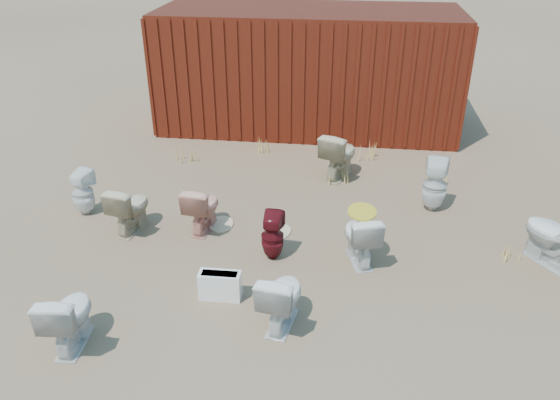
# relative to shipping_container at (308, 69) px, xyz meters

# --- Properties ---
(ground) EXTENTS (100.00, 100.00, 0.00)m
(ground) POSITION_rel_shipping_container_xyz_m (0.00, -5.20, -1.20)
(ground) COLOR brown
(ground) RESTS_ON ground
(shipping_container) EXTENTS (6.00, 2.40, 2.40)m
(shipping_container) POSITION_rel_shipping_container_xyz_m (0.00, 0.00, 0.00)
(shipping_container) COLOR #4D170C
(shipping_container) RESTS_ON ground
(toilet_front_a) EXTENTS (0.47, 0.75, 0.73)m
(toilet_front_a) POSITION_rel_shipping_container_xyz_m (-1.91, -7.12, -0.83)
(toilet_front_a) COLOR silver
(toilet_front_a) RESTS_ON ground
(toilet_front_pink) EXTENTS (0.49, 0.75, 0.71)m
(toilet_front_pink) POSITION_rel_shipping_container_xyz_m (-1.12, -4.60, -0.84)
(toilet_front_pink) COLOR #E09681
(toilet_front_pink) RESTS_ON ground
(toilet_front_c) EXTENTS (0.53, 0.78, 0.73)m
(toilet_front_c) POSITION_rel_shipping_container_xyz_m (0.26, -6.52, -0.83)
(toilet_front_c) COLOR white
(toilet_front_c) RESTS_ON ground
(toilet_front_maroon) EXTENTS (0.33, 0.33, 0.67)m
(toilet_front_maroon) POSITION_rel_shipping_container_xyz_m (-0.02, -5.21, -0.87)
(toilet_front_maroon) COLOR #590F15
(toilet_front_maroon) RESTS_ON ground
(toilet_front_e) EXTENTS (0.85, 0.95, 0.85)m
(toilet_front_e) POSITION_rel_shipping_container_xyz_m (3.60, -4.88, -0.78)
(toilet_front_e) COLOR silver
(toilet_front_e) RESTS_ON ground
(toilet_back_a) EXTENTS (0.41, 0.41, 0.72)m
(toilet_back_a) POSITION_rel_shipping_container_xyz_m (-3.04, -4.38, -0.84)
(toilet_back_a) COLOR white
(toilet_back_a) RESTS_ON ground
(toilet_back_beige_left) EXTENTS (0.54, 0.78, 0.72)m
(toilet_back_beige_left) POSITION_rel_shipping_container_xyz_m (-2.15, -4.76, -0.84)
(toilet_back_beige_left) COLOR #C1B18D
(toilet_back_beige_left) RESTS_ON ground
(toilet_back_beige_right) EXTENTS (0.75, 0.93, 0.83)m
(toilet_back_beige_right) POSITION_rel_shipping_container_xyz_m (0.77, -2.59, -0.78)
(toilet_back_beige_right) COLOR #C1B38D
(toilet_back_beige_right) RESTS_ON ground
(toilet_back_yellowlid) EXTENTS (0.59, 0.80, 0.73)m
(toilet_back_yellowlid) POSITION_rel_shipping_container_xyz_m (1.12, -5.14, -0.83)
(toilet_back_yellowlid) COLOR silver
(toilet_back_yellowlid) RESTS_ON ground
(toilet_back_e) EXTENTS (0.43, 0.44, 0.83)m
(toilet_back_e) POSITION_rel_shipping_container_xyz_m (2.25, -3.57, -0.78)
(toilet_back_e) COLOR white
(toilet_back_e) RESTS_ON ground
(yellow_lid) EXTENTS (0.37, 0.46, 0.02)m
(yellow_lid) POSITION_rel_shipping_container_xyz_m (1.12, -5.14, -0.46)
(yellow_lid) COLOR gold
(yellow_lid) RESTS_ON toilet_back_yellowlid
(loose_tank) EXTENTS (0.50, 0.21, 0.35)m
(loose_tank) POSITION_rel_shipping_container_xyz_m (-0.52, -6.14, -1.02)
(loose_tank) COLOR white
(loose_tank) RESTS_ON ground
(loose_lid_near) EXTENTS (0.54, 0.60, 0.02)m
(loose_lid_near) POSITION_rel_shipping_container_xyz_m (-0.05, -4.59, -1.19)
(loose_lid_near) COLOR #C6B78F
(loose_lid_near) RESTS_ON ground
(loose_lid_far) EXTENTS (0.41, 0.51, 0.02)m
(loose_lid_far) POSITION_rel_shipping_container_xyz_m (-0.90, -4.47, -1.19)
(loose_lid_far) COLOR beige
(loose_lid_far) RESTS_ON ground
(weed_clump_a) EXTENTS (0.36, 0.36, 0.31)m
(weed_clump_a) POSITION_rel_shipping_container_xyz_m (-2.04, -2.26, -1.05)
(weed_clump_a) COLOR tan
(weed_clump_a) RESTS_ON ground
(weed_clump_b) EXTENTS (0.32, 0.32, 0.25)m
(weed_clump_b) POSITION_rel_shipping_container_xyz_m (0.77, -2.79, -1.07)
(weed_clump_b) COLOR tan
(weed_clump_b) RESTS_ON ground
(weed_clump_c) EXTENTS (0.36, 0.36, 0.33)m
(weed_clump_c) POSITION_rel_shipping_container_xyz_m (2.42, -2.60, -1.03)
(weed_clump_c) COLOR tan
(weed_clump_c) RESTS_ON ground
(weed_clump_d) EXTENTS (0.30, 0.30, 0.27)m
(weed_clump_d) POSITION_rel_shipping_container_xyz_m (-0.68, -1.70, -1.07)
(weed_clump_d) COLOR tan
(weed_clump_d) RESTS_ON ground
(weed_clump_e) EXTENTS (0.34, 0.34, 0.32)m
(weed_clump_e) POSITION_rel_shipping_container_xyz_m (1.30, -1.70, -1.04)
(weed_clump_e) COLOR tan
(weed_clump_e) RESTS_ON ground
(weed_clump_f) EXTENTS (0.28, 0.28, 0.21)m
(weed_clump_f) POSITION_rel_shipping_container_xyz_m (3.18, -4.87, -1.10)
(weed_clump_f) COLOR tan
(weed_clump_f) RESTS_ON ground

